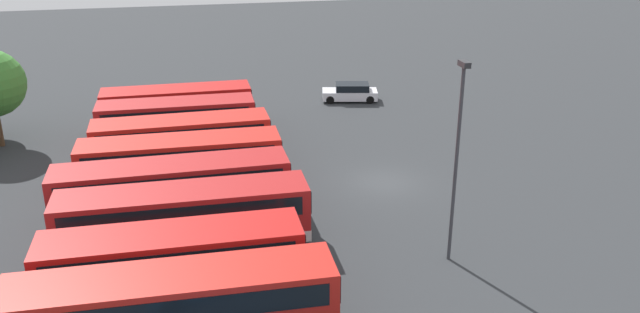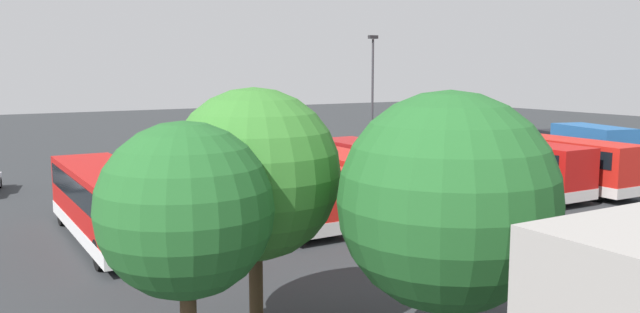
{
  "view_description": "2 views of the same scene",
  "coord_description": "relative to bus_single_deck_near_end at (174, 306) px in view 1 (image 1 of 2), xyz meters",
  "views": [
    {
      "loc": [
        -33.32,
        11.22,
        15.5
      ],
      "look_at": [
        1.72,
        3.44,
        1.26
      ],
      "focal_mm": 37.02,
      "sensor_mm": 36.0,
      "label": 1
    },
    {
      "loc": [
        18.12,
        37.57,
        6.92
      ],
      "look_at": [
        -1.34,
        5.06,
        1.73
      ],
      "focal_mm": 36.25,
      "sensor_mm": 36.0,
      "label": 2
    }
  ],
  "objects": [
    {
      "name": "bus_single_deck_second",
      "position": [
        3.24,
        -0.02,
        -0.0
      ],
      "size": [
        2.72,
        10.64,
        2.95
      ],
      "color": "#B71411",
      "rests_on": "ground"
    },
    {
      "name": "bus_single_deck_seventh",
      "position": [
        21.63,
        -0.54,
        -0.0
      ],
      "size": [
        2.78,
        10.27,
        2.95
      ],
      "color": "#A51919",
      "rests_on": "ground"
    },
    {
      "name": "lamp_post_tall",
      "position": [
        3.55,
        -12.26,
        3.69
      ],
      "size": [
        0.7,
        0.3,
        9.23
      ],
      "color": "#38383D",
      "rests_on": "ground"
    },
    {
      "name": "bus_single_deck_near_end",
      "position": [
        0.0,
        0.0,
        0.0
      ],
      "size": [
        2.83,
        11.97,
        2.95
      ],
      "color": "red",
      "rests_on": "ground"
    },
    {
      "name": "ground_plane",
      "position": [
        12.43,
        -12.03,
        -1.62
      ],
      "size": [
        140.0,
        140.0,
        0.0
      ],
      "primitive_type": "plane",
      "color": "#2D3033"
    },
    {
      "name": "bus_single_deck_far_end",
      "position": [
        24.86,
        -0.62,
        -0.0
      ],
      "size": [
        2.62,
        10.38,
        2.95
      ],
      "color": "#B71411",
      "rests_on": "ground"
    },
    {
      "name": "bus_single_deck_sixth",
      "position": [
        17.78,
        -0.77,
        -0.0
      ],
      "size": [
        2.71,
        10.68,
        2.95
      ],
      "color": "red",
      "rests_on": "ground"
    },
    {
      "name": "bus_single_deck_third",
      "position": [
        7.27,
        -0.59,
        -0.0
      ],
      "size": [
        2.76,
        11.65,
        2.95
      ],
      "color": "#A51919",
      "rests_on": "ground"
    },
    {
      "name": "car_hatchback_silver",
      "position": [
        28.71,
        -14.35,
        -0.92
      ],
      "size": [
        2.7,
        4.68,
        1.43
      ],
      "color": "silver",
      "rests_on": "ground"
    },
    {
      "name": "bus_single_deck_fourth",
      "position": [
        10.69,
        -0.11,
        -0.0
      ],
      "size": [
        2.67,
        11.92,
        2.95
      ],
      "color": "#A51919",
      "rests_on": "ground"
    },
    {
      "name": "bus_single_deck_fifth",
      "position": [
        14.22,
        -0.62,
        -0.0
      ],
      "size": [
        2.81,
        11.22,
        2.95
      ],
      "color": "red",
      "rests_on": "ground"
    }
  ]
}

